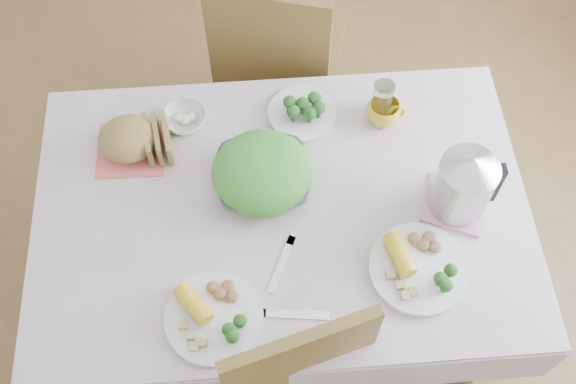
{
  "coord_description": "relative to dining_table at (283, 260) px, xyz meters",
  "views": [
    {
      "loc": [
        -0.06,
        -0.98,
        2.55
      ],
      "look_at": [
        0.02,
        0.02,
        0.82
      ],
      "focal_mm": 42.0,
      "sensor_mm": 36.0,
      "label": 1
    }
  ],
  "objects": [
    {
      "name": "fruit_bowl",
      "position": [
        -0.29,
        0.34,
        0.41
      ],
      "size": [
        0.18,
        0.18,
        0.04
      ],
      "primitive_type": "imported",
      "rotation": [
        0.0,
        0.0,
        -0.36
      ],
      "color": "white",
      "rests_on": "tablecloth"
    },
    {
      "name": "tablecloth",
      "position": [
        0.0,
        0.0,
        0.38
      ],
      "size": [
        1.5,
        1.0,
        0.01
      ],
      "primitive_type": "cube",
      "color": "beige",
      "rests_on": "dining_table"
    },
    {
      "name": "dining_table",
      "position": [
        0.0,
        0.0,
        0.0
      ],
      "size": [
        1.4,
        0.9,
        0.75
      ],
      "primitive_type": "cube",
      "color": "brown",
      "rests_on": "floor"
    },
    {
      "name": "bread_loaf",
      "position": [
        -0.46,
        0.25,
        0.45
      ],
      "size": [
        0.24,
        0.23,
        0.11
      ],
      "primitive_type": "ellipsoid",
      "rotation": [
        0.0,
        0.0,
        -0.42
      ],
      "color": "olive",
      "rests_on": "napkin"
    },
    {
      "name": "floor",
      "position": [
        0.0,
        0.0,
        -0.38
      ],
      "size": [
        3.6,
        3.6,
        0.0
      ],
      "primitive_type": "plane",
      "color": "brown",
      "rests_on": "ground"
    },
    {
      "name": "yellow_mug",
      "position": [
        0.35,
        0.3,
        0.43
      ],
      "size": [
        0.11,
        0.11,
        0.09
      ],
      "primitive_type": "imported",
      "rotation": [
        0.0,
        0.0,
        0.03
      ],
      "color": "gold",
      "rests_on": "tablecloth"
    },
    {
      "name": "broccoli_plate",
      "position": [
        0.09,
        0.34,
        0.4
      ],
      "size": [
        0.26,
        0.26,
        0.02
      ],
      "primitive_type": "cylinder",
      "rotation": [
        0.0,
        0.0,
        0.17
      ],
      "color": "beige",
      "rests_on": "tablecloth"
    },
    {
      "name": "dinner_plate_left",
      "position": [
        -0.21,
        -0.34,
        0.4
      ],
      "size": [
        0.34,
        0.34,
        0.02
      ],
      "primitive_type": "cylinder",
      "rotation": [
        0.0,
        0.0,
        0.27
      ],
      "color": "white",
      "rests_on": "tablecloth"
    },
    {
      "name": "dinner_plate_right",
      "position": [
        0.37,
        -0.24,
        0.4
      ],
      "size": [
        0.32,
        0.32,
        0.02
      ],
      "primitive_type": "cylinder",
      "rotation": [
        0.0,
        0.0,
        -0.11
      ],
      "color": "white",
      "rests_on": "tablecloth"
    },
    {
      "name": "napkin",
      "position": [
        -0.46,
        0.25,
        0.39
      ],
      "size": [
        0.22,
        0.22,
        0.0
      ],
      "primitive_type": "cube",
      "rotation": [
        0.0,
        0.0,
        -0.02
      ],
      "color": "#E6645D",
      "rests_on": "tablecloth"
    },
    {
      "name": "salad_bowl",
      "position": [
        -0.05,
        0.09,
        0.42
      ],
      "size": [
        0.29,
        0.29,
        0.07
      ],
      "primitive_type": "imported",
      "rotation": [
        0.0,
        0.0,
        0.02
      ],
      "color": "white",
      "rests_on": "tablecloth"
    },
    {
      "name": "knife",
      "position": [
        0.0,
        -0.34,
        0.39
      ],
      "size": [
        0.21,
        0.05,
        0.0
      ],
      "primitive_type": "cube",
      "rotation": [
        0.0,
        0.0,
        1.45
      ],
      "color": "silver",
      "rests_on": "tablecloth"
    },
    {
      "name": "pink_tray",
      "position": [
        0.52,
        -0.03,
        0.4
      ],
      "size": [
        0.24,
        0.24,
        0.01
      ],
      "primitive_type": "cube",
      "rotation": [
        0.0,
        0.0,
        -0.39
      ],
      "color": "pink",
      "rests_on": "tablecloth"
    },
    {
      "name": "fork_left",
      "position": [
        -0.16,
        -0.28,
        0.39
      ],
      "size": [
        0.13,
        0.18,
        0.0
      ],
      "primitive_type": "cube",
      "rotation": [
        0.0,
        0.0,
        0.61
      ],
      "color": "silver",
      "rests_on": "tablecloth"
    },
    {
      "name": "fork_right",
      "position": [
        -0.01,
        -0.19,
        0.39
      ],
      "size": [
        0.1,
        0.18,
        0.0
      ],
      "primitive_type": "cube",
      "rotation": [
        0.0,
        0.0,
        -0.42
      ],
      "color": "silver",
      "rests_on": "tablecloth"
    },
    {
      "name": "glass_tumbler",
      "position": [
        0.35,
        0.34,
        0.45
      ],
      "size": [
        0.09,
        0.09,
        0.13
      ],
      "primitive_type": "cylinder",
      "rotation": [
        0.0,
        0.0,
        0.4
      ],
      "color": "white",
      "rests_on": "tablecloth"
    },
    {
      "name": "chair_far",
      "position": [
        0.05,
        0.83,
        0.09
      ],
      "size": [
        0.56,
        0.56,
        1.01
      ],
      "primitive_type": "cube",
      "rotation": [
        0.0,
        0.0,
        2.87
      ],
      "color": "brown",
      "rests_on": "floor"
    },
    {
      "name": "electric_kettle",
      "position": [
        0.52,
        -0.03,
        0.51
      ],
      "size": [
        0.21,
        0.21,
        0.24
      ],
      "primitive_type": "cylinder",
      "rotation": [
        0.0,
        0.0,
        -0.26
      ],
      "color": "#B2B5BA",
      "rests_on": "pink_tray"
    }
  ]
}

